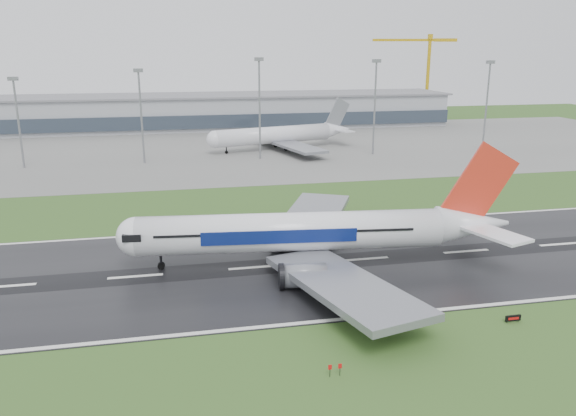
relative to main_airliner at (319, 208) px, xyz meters
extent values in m
plane|color=#2C4F1D|center=(-11.30, 0.39, -10.23)|extent=(520.00, 520.00, 0.00)
cube|color=black|center=(-11.30, 0.39, -10.18)|extent=(400.00, 45.00, 0.10)
cube|color=slate|center=(-11.30, 125.39, -10.19)|extent=(400.00, 130.00, 0.08)
cube|color=gray|center=(-11.30, 185.39, -2.73)|extent=(240.00, 36.00, 15.00)
cylinder|color=gray|center=(-70.94, 100.39, 3.39)|extent=(0.64, 0.64, 27.23)
cylinder|color=gray|center=(-33.50, 100.39, 4.49)|extent=(0.64, 0.64, 29.44)
cylinder|color=gray|center=(5.46, 100.39, 6.15)|extent=(0.64, 0.64, 32.77)
cylinder|color=gray|center=(46.49, 100.39, 5.80)|extent=(0.64, 0.64, 32.05)
cylinder|color=gray|center=(89.80, 100.39, 5.51)|extent=(0.64, 0.64, 31.48)
camera|label=1|loc=(-24.03, -90.20, 26.28)|focal=35.21mm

